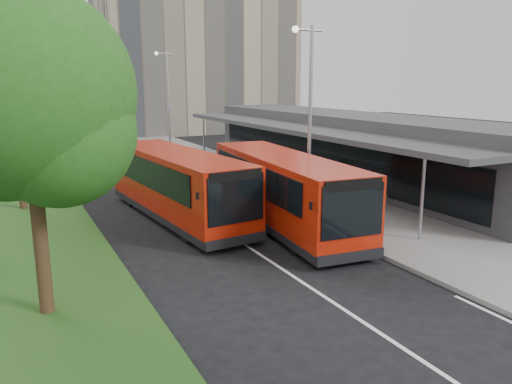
# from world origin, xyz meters

# --- Properties ---
(ground) EXTENTS (120.00, 120.00, 0.00)m
(ground) POSITION_xyz_m (0.00, 0.00, 0.00)
(ground) COLOR black
(ground) RESTS_ON ground
(pavement) EXTENTS (5.00, 80.00, 0.15)m
(pavement) POSITION_xyz_m (6.00, 20.00, 0.07)
(pavement) COLOR slate
(pavement) RESTS_ON ground
(grass_verge) EXTENTS (5.00, 80.00, 0.10)m
(grass_verge) POSITION_xyz_m (-7.00, 20.00, 0.05)
(grass_verge) COLOR #264B18
(grass_verge) RESTS_ON ground
(lane_centre_line) EXTENTS (0.12, 70.00, 0.01)m
(lane_centre_line) POSITION_xyz_m (0.00, 15.00, 0.01)
(lane_centre_line) COLOR silver
(lane_centre_line) RESTS_ON ground
(kerb_dashes) EXTENTS (0.12, 56.00, 0.01)m
(kerb_dashes) POSITION_xyz_m (3.30, 19.00, 0.01)
(kerb_dashes) COLOR silver
(kerb_dashes) RESTS_ON ground
(office_block) EXTENTS (22.00, 12.00, 18.00)m
(office_block) POSITION_xyz_m (14.00, 42.00, 9.00)
(office_block) COLOR tan
(office_block) RESTS_ON ground
(station_building) EXTENTS (7.70, 26.00, 4.00)m
(station_building) POSITION_xyz_m (10.86, 8.00, 2.04)
(station_building) COLOR #323134
(station_building) RESTS_ON ground
(tree_near) EXTENTS (5.10, 5.10, 8.20)m
(tree_near) POSITION_xyz_m (-7.01, -2.95, 5.30)
(tree_near) COLOR #382216
(tree_near) RESTS_ON ground
(tree_mid) EXTENTS (5.16, 5.16, 8.29)m
(tree_mid) POSITION_xyz_m (-7.01, 9.05, 5.36)
(tree_mid) COLOR #382216
(tree_mid) RESTS_ON ground
(tree_far) EXTENTS (4.40, 4.40, 7.02)m
(tree_far) POSITION_xyz_m (-7.01, 21.05, 4.53)
(tree_far) COLOR #382216
(tree_far) RESTS_ON ground
(lamp_post_near) EXTENTS (1.44, 0.28, 8.00)m
(lamp_post_near) POSITION_xyz_m (4.12, 2.00, 4.72)
(lamp_post_near) COLOR #95999D
(lamp_post_near) RESTS_ON pavement
(lamp_post_far) EXTENTS (1.44, 0.28, 8.00)m
(lamp_post_far) POSITION_xyz_m (4.12, 22.00, 4.72)
(lamp_post_far) COLOR #95999D
(lamp_post_far) RESTS_ON pavement
(bus_main) EXTENTS (3.61, 10.62, 2.95)m
(bus_main) POSITION_xyz_m (2.47, 1.20, 1.51)
(bus_main) COLOR red
(bus_main) RESTS_ON ground
(bus_second) EXTENTS (3.51, 10.55, 2.94)m
(bus_second) POSITION_xyz_m (-1.04, 4.34, 1.51)
(bus_second) COLOR red
(bus_second) RESTS_ON ground
(litter_bin) EXTENTS (0.68, 0.68, 0.94)m
(litter_bin) POSITION_xyz_m (5.13, 9.34, 0.62)
(litter_bin) COLOR #3B2618
(litter_bin) RESTS_ON pavement
(bollard) EXTENTS (0.19, 0.19, 1.07)m
(bollard) POSITION_xyz_m (4.45, 17.31, 0.69)
(bollard) COLOR yellow
(bollard) RESTS_ON pavement
(car_near) EXTENTS (2.28, 3.61, 1.14)m
(car_near) POSITION_xyz_m (2.21, 37.56, 0.57)
(car_near) COLOR #570C12
(car_near) RESTS_ON ground
(car_far) EXTENTS (2.50, 3.59, 1.12)m
(car_far) POSITION_xyz_m (-1.32, 44.27, 0.56)
(car_far) COLOR navy
(car_far) RESTS_ON ground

